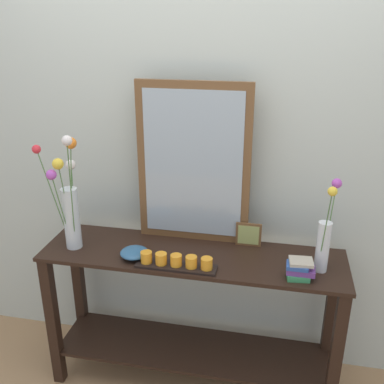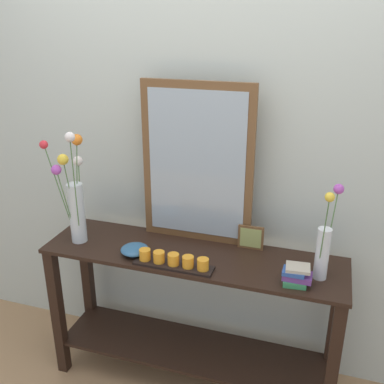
{
  "view_description": "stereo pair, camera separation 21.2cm",
  "coord_description": "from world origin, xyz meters",
  "px_view_note": "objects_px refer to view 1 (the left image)",
  "views": [
    {
      "loc": [
        0.4,
        -1.93,
        1.94
      ],
      "look_at": [
        0.0,
        0.0,
        1.15
      ],
      "focal_mm": 41.55,
      "sensor_mm": 36.0,
      "label": 1
    },
    {
      "loc": [
        0.6,
        -1.88,
        1.94
      ],
      "look_at": [
        0.0,
        0.0,
        1.15
      ],
      "focal_mm": 41.55,
      "sensor_mm": 36.0,
      "label": 2
    }
  ],
  "objects_px": {
    "tall_vase_left": "(69,203)",
    "candle_tray": "(176,262)",
    "vase_right": "(324,238)",
    "console_table": "(192,306)",
    "book_stack": "(299,269)",
    "picture_frame_small": "(249,235)",
    "mirror_leaning": "(193,165)",
    "decorative_bowl": "(134,253)"
  },
  "relations": [
    {
      "from": "tall_vase_left",
      "to": "candle_tray",
      "type": "height_order",
      "value": "tall_vase_left"
    },
    {
      "from": "vase_right",
      "to": "candle_tray",
      "type": "bearing_deg",
      "value": -170.32
    },
    {
      "from": "console_table",
      "to": "vase_right",
      "type": "bearing_deg",
      "value": -2.39
    },
    {
      "from": "console_table",
      "to": "vase_right",
      "type": "distance_m",
      "value": 0.8
    },
    {
      "from": "console_table",
      "to": "tall_vase_left",
      "type": "relative_size",
      "value": 2.44
    },
    {
      "from": "tall_vase_left",
      "to": "vase_right",
      "type": "bearing_deg",
      "value": 1.38
    },
    {
      "from": "vase_right",
      "to": "candle_tray",
      "type": "xyz_separation_m",
      "value": [
        -0.68,
        -0.12,
        -0.14
      ]
    },
    {
      "from": "book_stack",
      "to": "vase_right",
      "type": "bearing_deg",
      "value": 41.34
    },
    {
      "from": "picture_frame_small",
      "to": "book_stack",
      "type": "xyz_separation_m",
      "value": [
        0.26,
        -0.26,
        -0.02
      ]
    },
    {
      "from": "console_table",
      "to": "mirror_leaning",
      "type": "relative_size",
      "value": 1.84
    },
    {
      "from": "console_table",
      "to": "decorative_bowl",
      "type": "relative_size",
      "value": 10.87
    },
    {
      "from": "tall_vase_left",
      "to": "book_stack",
      "type": "xyz_separation_m",
      "value": [
        1.14,
        -0.06,
        -0.21
      ]
    },
    {
      "from": "tall_vase_left",
      "to": "decorative_bowl",
      "type": "bearing_deg",
      "value": -6.26
    },
    {
      "from": "tall_vase_left",
      "to": "vase_right",
      "type": "relative_size",
      "value": 1.37
    },
    {
      "from": "tall_vase_left",
      "to": "picture_frame_small",
      "type": "xyz_separation_m",
      "value": [
        0.89,
        0.2,
        -0.19
      ]
    },
    {
      "from": "picture_frame_small",
      "to": "decorative_bowl",
      "type": "height_order",
      "value": "picture_frame_small"
    },
    {
      "from": "vase_right",
      "to": "book_stack",
      "type": "xyz_separation_m",
      "value": [
        -0.1,
        -0.09,
        -0.12
      ]
    },
    {
      "from": "mirror_leaning",
      "to": "tall_vase_left",
      "type": "relative_size",
      "value": 1.33
    },
    {
      "from": "tall_vase_left",
      "to": "picture_frame_small",
      "type": "bearing_deg",
      "value": 12.82
    },
    {
      "from": "picture_frame_small",
      "to": "decorative_bowl",
      "type": "relative_size",
      "value": 0.94
    },
    {
      "from": "candle_tray",
      "to": "decorative_bowl",
      "type": "relative_size",
      "value": 2.77
    },
    {
      "from": "candle_tray",
      "to": "decorative_bowl",
      "type": "height_order",
      "value": "candle_tray"
    },
    {
      "from": "tall_vase_left",
      "to": "book_stack",
      "type": "distance_m",
      "value": 1.16
    },
    {
      "from": "decorative_bowl",
      "to": "picture_frame_small",
      "type": "bearing_deg",
      "value": 23.79
    },
    {
      "from": "decorative_bowl",
      "to": "book_stack",
      "type": "relative_size",
      "value": 1.08
    },
    {
      "from": "candle_tray",
      "to": "book_stack",
      "type": "distance_m",
      "value": 0.58
    },
    {
      "from": "console_table",
      "to": "tall_vase_left",
      "type": "height_order",
      "value": "tall_vase_left"
    },
    {
      "from": "console_table",
      "to": "tall_vase_left",
      "type": "xyz_separation_m",
      "value": [
        -0.62,
        -0.06,
        0.57
      ]
    },
    {
      "from": "mirror_leaning",
      "to": "tall_vase_left",
      "type": "xyz_separation_m",
      "value": [
        -0.59,
        -0.23,
        -0.17
      ]
    },
    {
      "from": "vase_right",
      "to": "picture_frame_small",
      "type": "xyz_separation_m",
      "value": [
        -0.36,
        0.17,
        -0.11
      ]
    },
    {
      "from": "mirror_leaning",
      "to": "book_stack",
      "type": "height_order",
      "value": "mirror_leaning"
    },
    {
      "from": "vase_right",
      "to": "decorative_bowl",
      "type": "relative_size",
      "value": 3.24
    },
    {
      "from": "console_table",
      "to": "decorative_bowl",
      "type": "xyz_separation_m",
      "value": [
        -0.27,
        -0.09,
        0.34
      ]
    },
    {
      "from": "vase_right",
      "to": "decorative_bowl",
      "type": "xyz_separation_m",
      "value": [
        -0.9,
        -0.07,
        -0.14
      ]
    },
    {
      "from": "vase_right",
      "to": "decorative_bowl",
      "type": "bearing_deg",
      "value": -175.72
    },
    {
      "from": "console_table",
      "to": "book_stack",
      "type": "xyz_separation_m",
      "value": [
        0.53,
        -0.12,
        0.36
      ]
    },
    {
      "from": "candle_tray",
      "to": "console_table",
      "type": "bearing_deg",
      "value": 71.23
    },
    {
      "from": "tall_vase_left",
      "to": "candle_tray",
      "type": "relative_size",
      "value": 1.61
    },
    {
      "from": "vase_right",
      "to": "picture_frame_small",
      "type": "distance_m",
      "value": 0.41
    },
    {
      "from": "mirror_leaning",
      "to": "book_stack",
      "type": "distance_m",
      "value": 0.73
    },
    {
      "from": "console_table",
      "to": "mirror_leaning",
      "type": "distance_m",
      "value": 0.76
    },
    {
      "from": "vase_right",
      "to": "picture_frame_small",
      "type": "bearing_deg",
      "value": 154.38
    }
  ]
}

